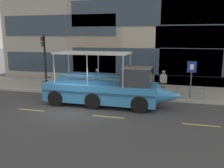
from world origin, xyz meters
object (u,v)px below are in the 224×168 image
Objects in this scene: pedestrian_near_bow at (163,80)px; pedestrian_mid_left at (130,78)px; parking_sign at (191,73)px; leaned_bicycle at (52,84)px; duck_tour_boat at (109,89)px; traffic_light_pole at (44,56)px; pedestrian_mid_right at (97,77)px.

pedestrian_mid_left is at bearing 161.21° from pedestrian_near_bow.
parking_sign is 1.44× the size of leaned_bicycle.
duck_tour_boat is (-5.05, -2.55, -0.82)m from parking_sign.
pedestrian_near_bow reaches higher than pedestrian_mid_left.
traffic_light_pole reaches higher than duck_tour_boat.
leaned_bicycle is 1.10× the size of pedestrian_mid_right.
traffic_light_pole is 4.48m from pedestrian_mid_right.
leaned_bicycle is at bearing -170.43° from pedestrian_mid_left.
pedestrian_near_bow is at bearing -9.81° from pedestrian_mid_right.
parking_sign reaches higher than pedestrian_mid_left.
duck_tour_boat is 5.59× the size of pedestrian_mid_right.
leaned_bicycle is 1.09× the size of pedestrian_mid_left.
pedestrian_mid_left is at bearing 9.57° from leaned_bicycle.
leaned_bicycle is at bearing -179.01° from pedestrian_near_bow.
pedestrian_mid_left reaches higher than pedestrian_mid_right.
pedestrian_mid_left is (6.16, 1.04, 0.59)m from leaned_bicycle.
pedestrian_near_bow is (8.76, 0.15, 0.70)m from leaned_bicycle.
duck_tour_boat is at bearing -26.63° from leaned_bicycle.
pedestrian_mid_right reaches higher than leaned_bicycle.
pedestrian_mid_left is (0.58, 3.83, 0.08)m from duck_tour_boat.
traffic_light_pole is 2.71× the size of pedestrian_mid_right.
parking_sign is at bearing -11.92° from pedestrian_near_bow.
pedestrian_near_bow is at bearing -18.79° from pedestrian_mid_left.
traffic_light_pole is 2.28m from leaned_bicycle.
parking_sign reaches higher than pedestrian_mid_right.
traffic_light_pole is at bearing -179.25° from pedestrian_near_bow.
duck_tour_boat reaches higher than parking_sign.
pedestrian_mid_left is (-2.60, 0.89, -0.10)m from pedestrian_near_bow.
traffic_light_pole is 0.49× the size of duck_tour_boat.
duck_tour_boat reaches higher than pedestrian_near_bow.
parking_sign is 0.28× the size of duck_tour_boat.
parking_sign is at bearing -10.36° from pedestrian_mid_right.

